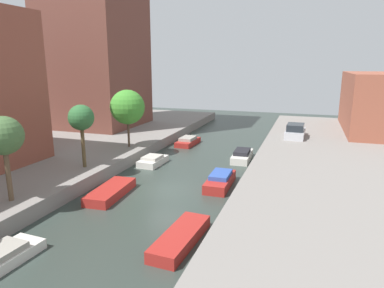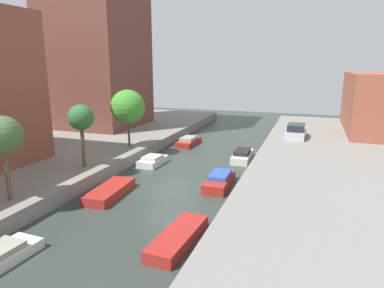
{
  "view_description": "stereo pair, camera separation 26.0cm",
  "coord_description": "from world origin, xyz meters",
  "px_view_note": "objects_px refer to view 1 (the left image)",
  "views": [
    {
      "loc": [
        8.97,
        -20.67,
        8.6
      ],
      "look_at": [
        -0.26,
        6.58,
        1.85
      ],
      "focal_mm": 32.22,
      "sensor_mm": 36.0,
      "label": 1
    },
    {
      "loc": [
        9.22,
        -20.59,
        8.6
      ],
      "look_at": [
        -0.26,
        6.58,
        1.85
      ],
      "focal_mm": 32.22,
      "sensor_mm": 36.0,
      "label": 2
    }
  ],
  "objects_px": {
    "apartment_tower_far": "(93,10)",
    "moored_boat_left_3": "(153,161)",
    "moored_boat_right_4": "(242,156)",
    "moored_boat_right_2": "(181,238)",
    "street_tree_1": "(3,137)",
    "moored_boat_right_3": "(220,180)",
    "street_tree_3": "(127,107)",
    "moored_boat_left_2": "(111,192)",
    "street_tree_2": "(81,118)",
    "moored_boat_left_4": "(188,141)",
    "parked_car": "(295,132)"
  },
  "relations": [
    {
      "from": "street_tree_3",
      "to": "moored_boat_left_2",
      "type": "xyz_separation_m",
      "value": [
        3.62,
        -9.14,
        -4.4
      ]
    },
    {
      "from": "apartment_tower_far",
      "to": "parked_car",
      "type": "height_order",
      "value": "apartment_tower_far"
    },
    {
      "from": "moored_boat_right_4",
      "to": "apartment_tower_far",
      "type": "bearing_deg",
      "value": 160.48
    },
    {
      "from": "parked_car",
      "to": "moored_boat_left_4",
      "type": "relative_size",
      "value": 1.12
    },
    {
      "from": "street_tree_2",
      "to": "moored_boat_left_3",
      "type": "bearing_deg",
      "value": 59.03
    },
    {
      "from": "moored_boat_right_2",
      "to": "moored_boat_right_4",
      "type": "bearing_deg",
      "value": 89.8
    },
    {
      "from": "street_tree_3",
      "to": "parked_car",
      "type": "height_order",
      "value": "street_tree_3"
    },
    {
      "from": "apartment_tower_far",
      "to": "moored_boat_left_2",
      "type": "distance_m",
      "value": 26.76
    },
    {
      "from": "moored_boat_left_2",
      "to": "moored_boat_left_4",
      "type": "height_order",
      "value": "moored_boat_left_4"
    },
    {
      "from": "apartment_tower_far",
      "to": "moored_boat_right_4",
      "type": "distance_m",
      "value": 25.22
    },
    {
      "from": "moored_boat_right_2",
      "to": "moored_boat_right_3",
      "type": "distance_m",
      "value": 8.48
    },
    {
      "from": "apartment_tower_far",
      "to": "moored_boat_left_3",
      "type": "distance_m",
      "value": 21.93
    },
    {
      "from": "apartment_tower_far",
      "to": "moored_boat_right_3",
      "type": "relative_size",
      "value": 6.57
    },
    {
      "from": "moored_boat_right_3",
      "to": "apartment_tower_far",
      "type": "bearing_deg",
      "value": 143.6
    },
    {
      "from": "moored_boat_left_4",
      "to": "moored_boat_right_4",
      "type": "height_order",
      "value": "moored_boat_right_4"
    },
    {
      "from": "street_tree_3",
      "to": "moored_boat_right_4",
      "type": "distance_m",
      "value": 11.36
    },
    {
      "from": "moored_boat_left_2",
      "to": "moored_boat_right_2",
      "type": "bearing_deg",
      "value": -33.22
    },
    {
      "from": "apartment_tower_far",
      "to": "moored_boat_left_2",
      "type": "bearing_deg",
      "value": -54.93
    },
    {
      "from": "apartment_tower_far",
      "to": "street_tree_2",
      "type": "relative_size",
      "value": 5.84
    },
    {
      "from": "street_tree_3",
      "to": "moored_boat_left_3",
      "type": "height_order",
      "value": "street_tree_3"
    },
    {
      "from": "parked_car",
      "to": "moored_boat_right_4",
      "type": "height_order",
      "value": "parked_car"
    },
    {
      "from": "street_tree_1",
      "to": "moored_boat_left_3",
      "type": "height_order",
      "value": "street_tree_1"
    },
    {
      "from": "street_tree_3",
      "to": "moored_boat_right_4",
      "type": "height_order",
      "value": "street_tree_3"
    },
    {
      "from": "street_tree_2",
      "to": "street_tree_1",
      "type": "bearing_deg",
      "value": -90.0
    },
    {
      "from": "street_tree_1",
      "to": "street_tree_2",
      "type": "relative_size",
      "value": 1.03
    },
    {
      "from": "street_tree_2",
      "to": "moored_boat_left_4",
      "type": "relative_size",
      "value": 1.21
    },
    {
      "from": "moored_boat_left_3",
      "to": "moored_boat_left_2",
      "type": "bearing_deg",
      "value": -86.5
    },
    {
      "from": "apartment_tower_far",
      "to": "street_tree_2",
      "type": "height_order",
      "value": "apartment_tower_far"
    },
    {
      "from": "apartment_tower_far",
      "to": "street_tree_1",
      "type": "distance_m",
      "value": 26.77
    },
    {
      "from": "street_tree_3",
      "to": "moored_boat_right_2",
      "type": "distance_m",
      "value": 17.44
    },
    {
      "from": "moored_boat_left_4",
      "to": "moored_boat_right_4",
      "type": "xyz_separation_m",
      "value": [
        6.69,
        -4.12,
        0.05
      ]
    },
    {
      "from": "street_tree_3",
      "to": "moored_boat_left_3",
      "type": "xyz_separation_m",
      "value": [
        3.16,
        -1.58,
        -4.36
      ]
    },
    {
      "from": "street_tree_1",
      "to": "moored_boat_right_3",
      "type": "relative_size",
      "value": 1.16
    },
    {
      "from": "moored_boat_left_3",
      "to": "moored_boat_right_3",
      "type": "bearing_deg",
      "value": -26.24
    },
    {
      "from": "street_tree_2",
      "to": "moored_boat_left_2",
      "type": "bearing_deg",
      "value": -32.41
    },
    {
      "from": "apartment_tower_far",
      "to": "moored_boat_left_3",
      "type": "relative_size",
      "value": 8.65
    },
    {
      "from": "street_tree_1",
      "to": "moored_boat_left_2",
      "type": "relative_size",
      "value": 1.06
    },
    {
      "from": "street_tree_3",
      "to": "moored_boat_right_2",
      "type": "relative_size",
      "value": 1.14
    },
    {
      "from": "moored_boat_left_2",
      "to": "moored_boat_right_4",
      "type": "xyz_separation_m",
      "value": [
        6.63,
        11.51,
        0.11
      ]
    },
    {
      "from": "apartment_tower_far",
      "to": "moored_boat_left_2",
      "type": "xyz_separation_m",
      "value": [
        12.95,
        -18.45,
        -14.41
      ]
    },
    {
      "from": "street_tree_2",
      "to": "moored_boat_left_2",
      "type": "height_order",
      "value": "street_tree_2"
    },
    {
      "from": "moored_boat_right_3",
      "to": "parked_car",
      "type": "bearing_deg",
      "value": 72.6
    },
    {
      "from": "parked_car",
      "to": "moored_boat_right_4",
      "type": "distance_m",
      "value": 8.28
    },
    {
      "from": "moored_boat_left_4",
      "to": "moored_boat_right_4",
      "type": "bearing_deg",
      "value": -31.6
    },
    {
      "from": "moored_boat_right_3",
      "to": "moored_boat_right_4",
      "type": "bearing_deg",
      "value": 88.37
    },
    {
      "from": "apartment_tower_far",
      "to": "street_tree_3",
      "type": "bearing_deg",
      "value": -44.94
    },
    {
      "from": "moored_boat_right_2",
      "to": "street_tree_1",
      "type": "bearing_deg",
      "value": -178.56
    },
    {
      "from": "moored_boat_right_4",
      "to": "moored_boat_right_3",
      "type": "bearing_deg",
      "value": -91.63
    },
    {
      "from": "parked_car",
      "to": "moored_boat_right_2",
      "type": "height_order",
      "value": "parked_car"
    },
    {
      "from": "moored_boat_left_3",
      "to": "moored_boat_right_4",
      "type": "distance_m",
      "value": 8.12
    }
  ]
}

